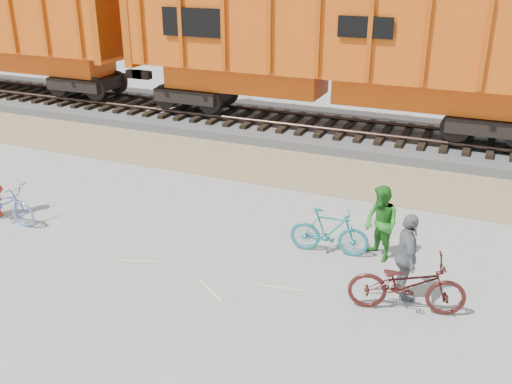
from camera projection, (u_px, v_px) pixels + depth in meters
ground at (202, 253)px, 11.86m from camera, size 120.00×120.00×0.00m
gravel_strip at (292, 169)px, 16.52m from camera, size 120.00×3.00×0.02m
ballast_bed at (327, 132)px, 19.43m from camera, size 120.00×4.00×0.30m
track at (328, 123)px, 19.31m from camera, size 120.00×2.60×0.24m
hopper_car_center at (332, 47)px, 18.33m from camera, size 14.00×3.13×4.65m
bicycle_blue at (3, 203)px, 13.09m from camera, size 1.83×0.65×0.96m
bicycle_teal at (329, 232)px, 11.70m from camera, size 1.67×0.64×0.98m
bicycle_maroon at (407, 284)px, 9.77m from camera, size 2.10×1.14×1.05m
person_man at (381, 224)px, 11.39m from camera, size 0.96×0.94×1.56m
person_woman at (407, 257)px, 10.03m from camera, size 0.72×1.05×1.65m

